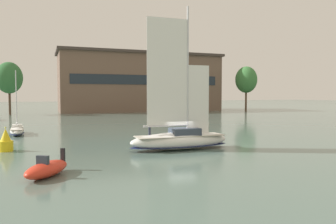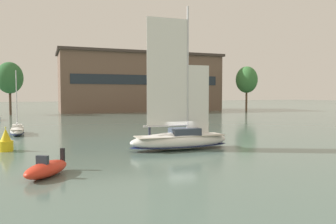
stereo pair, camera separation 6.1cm
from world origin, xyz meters
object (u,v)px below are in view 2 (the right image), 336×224
(tree_shore_center, at_px, (10,78))
(channel_buoy, at_px, (6,141))
(sailboat_main, at_px, (180,138))
(sailboat_moored_mid_channel, at_px, (17,130))
(motor_tender, at_px, (47,169))
(tree_shore_left, at_px, (247,80))

(tree_shore_center, xyz_separation_m, channel_buoy, (4.33, -54.29, -7.87))
(sailboat_main, distance_m, sailboat_moored_mid_channel, 22.30)
(sailboat_moored_mid_channel, distance_m, channel_buoy, 12.50)
(sailboat_main, distance_m, motor_tender, 12.77)
(tree_shore_center, bearing_deg, channel_buoy, -85.44)
(motor_tender, bearing_deg, tree_shore_left, 47.63)
(tree_shore_left, distance_m, motor_tender, 82.85)
(tree_shore_left, xyz_separation_m, tree_shore_center, (-63.08, 3.91, -0.37))
(tree_shore_left, relative_size, sailboat_moored_mid_channel, 1.65)
(tree_shore_left, xyz_separation_m, sailboat_main, (-44.28, -54.84, -8.08))
(sailboat_moored_mid_channel, xyz_separation_m, motor_tender, (3.21, -22.99, -0.07))
(sailboat_moored_mid_channel, relative_size, motor_tender, 2.01)
(tree_shore_left, relative_size, tree_shore_center, 1.04)
(sailboat_main, relative_size, sailboat_moored_mid_channel, 1.61)
(tree_shore_center, distance_m, sailboat_main, 62.17)
(tree_shore_center, bearing_deg, sailboat_moored_mid_channel, -84.06)
(tree_shore_left, height_order, motor_tender, tree_shore_left)
(tree_shore_left, bearing_deg, motor_tender, -132.37)
(sailboat_main, xyz_separation_m, motor_tender, (-11.25, -6.03, -0.55))
(sailboat_moored_mid_channel, bearing_deg, channel_buoy, -90.09)
(sailboat_main, distance_m, channel_buoy, 15.15)
(tree_shore_left, distance_m, sailboat_main, 70.95)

